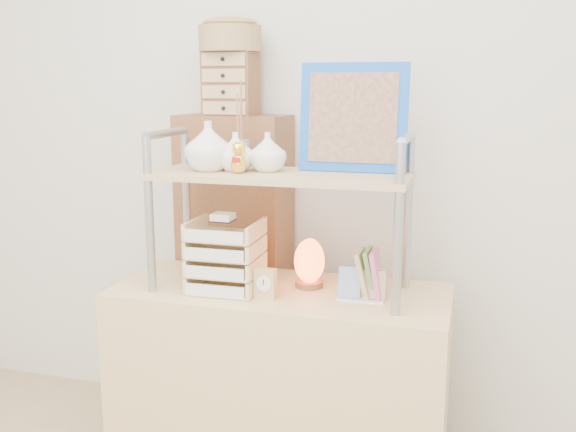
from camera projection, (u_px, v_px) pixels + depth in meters
name	position (u px, v px, depth m)	size (l,w,h in m)	color
desk	(281.00, 386.00, 2.38)	(1.20, 0.50, 0.75)	tan
cabinet	(236.00, 274.00, 2.75)	(0.45, 0.24, 1.35)	brown
hutch	(271.00, 163.00, 2.24)	(0.90, 0.34, 0.80)	#979CA5
letter_tray	(224.00, 260.00, 2.26)	(0.24, 0.22, 0.28)	tan
salt_lamp	(309.00, 262.00, 2.31)	(0.12, 0.11, 0.18)	brown
desk_clock	(265.00, 284.00, 2.19)	(0.08, 0.04, 0.11)	tan
postcard_stand	(361.00, 291.00, 2.17)	(0.16, 0.05, 0.11)	white
drawer_chest	(231.00, 84.00, 2.57)	(0.20, 0.16, 0.25)	brown
woven_basket	(230.00, 39.00, 2.54)	(0.25, 0.25, 0.10)	olive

